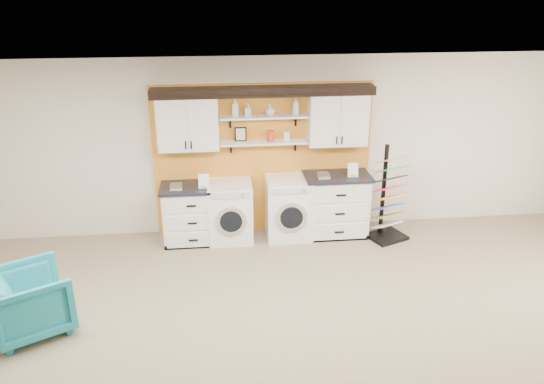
{
  "coord_description": "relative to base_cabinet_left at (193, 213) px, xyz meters",
  "views": [
    {
      "loc": [
        -0.72,
        -3.93,
        3.89
      ],
      "look_at": [
        -0.04,
        2.3,
        1.32
      ],
      "focal_mm": 35.0,
      "sensor_mm": 36.0,
      "label": 1
    }
  ],
  "objects": [
    {
      "name": "shelf_lower",
      "position": [
        1.13,
        0.16,
        1.07
      ],
      "size": [
        1.32,
        0.28,
        0.03
      ],
      "primitive_type": "cube",
      "color": "white",
      "rests_on": "wall_back"
    },
    {
      "name": "picture_frame",
      "position": [
        0.78,
        0.21,
        1.19
      ],
      "size": [
        0.18,
        0.02,
        0.22
      ],
      "color": "black",
      "rests_on": "shelf_lower"
    },
    {
      "name": "soap_bottle_b",
      "position": [
        0.9,
        0.16,
        1.58
      ],
      "size": [
        0.11,
        0.1,
        0.19
      ],
      "primitive_type": "imported",
      "rotation": [
        0.0,
        0.0,
        4.5
      ],
      "color": "silver",
      "rests_on": "shelf_upper"
    },
    {
      "name": "soap_bottle_d",
      "position": [
        1.61,
        0.16,
        1.62
      ],
      "size": [
        0.14,
        0.15,
        0.28
      ],
      "primitive_type": "imported",
      "rotation": [
        0.0,
        0.0,
        -2.65
      ],
      "color": "silver",
      "rests_on": "shelf_upper"
    },
    {
      "name": "shelf_upper",
      "position": [
        1.13,
        0.16,
        1.47
      ],
      "size": [
        1.32,
        0.28,
        0.03
      ],
      "primitive_type": "cube",
      "color": "white",
      "rests_on": "wall_back"
    },
    {
      "name": "ceiling",
      "position": [
        1.13,
        -3.64,
        2.34
      ],
      "size": [
        10.0,
        10.0,
        0.0
      ],
      "primitive_type": "plane",
      "rotation": [
        3.14,
        0.0,
        0.0
      ],
      "color": "white",
      "rests_on": "wall_back"
    },
    {
      "name": "base_cabinet_right",
      "position": [
        2.26,
        -0.0,
        0.04
      ],
      "size": [
        1.03,
        0.66,
        1.01
      ],
      "color": "white",
      "rests_on": "floor"
    },
    {
      "name": "crown_molding",
      "position": [
        1.13,
        0.17,
        1.87
      ],
      "size": [
        3.3,
        0.41,
        0.13
      ],
      "color": "black",
      "rests_on": "wall_back"
    },
    {
      "name": "canister_red",
      "position": [
        1.23,
        0.16,
        1.16
      ],
      "size": [
        0.11,
        0.11,
        0.16
      ],
      "primitive_type": "cylinder",
      "color": "red",
      "rests_on": "shelf_lower"
    },
    {
      "name": "upper_cabinet_left",
      "position": [
        -0.0,
        0.15,
        1.42
      ],
      "size": [
        0.9,
        0.35,
        0.84
      ],
      "color": "white",
      "rests_on": "wall_back"
    },
    {
      "name": "wall_back",
      "position": [
        1.13,
        0.36,
        0.94
      ],
      "size": [
        10.0,
        0.0,
        10.0
      ],
      "primitive_type": "plane",
      "rotation": [
        1.57,
        0.0,
        0.0
      ],
      "color": "beige",
      "rests_on": "floor"
    },
    {
      "name": "dryer",
      "position": [
        1.5,
        -0.0,
        0.03
      ],
      "size": [
        0.7,
        0.71,
        0.98
      ],
      "color": "white",
      "rests_on": "floor"
    },
    {
      "name": "sample_rack",
      "position": [
        3.04,
        -0.24,
        0.03
      ],
      "size": [
        0.69,
        0.64,
        1.51
      ],
      "rotation": [
        0.0,
        0.0,
        0.4
      ],
      "color": "black",
      "rests_on": "floor"
    },
    {
      "name": "armchair",
      "position": [
        -1.81,
        -2.09,
        -0.07
      ],
      "size": [
        1.14,
        1.13,
        0.78
      ],
      "primitive_type": "imported",
      "rotation": [
        0.0,
        0.0,
        2.06
      ],
      "color": "teal",
      "rests_on": "floor"
    },
    {
      "name": "canister_cream",
      "position": [
        1.48,
        0.16,
        1.15
      ],
      "size": [
        0.1,
        0.1,
        0.14
      ],
      "primitive_type": "cylinder",
      "color": "silver",
      "rests_on": "shelf_lower"
    },
    {
      "name": "soap_bottle_a",
      "position": [
        0.71,
        0.16,
        1.62
      ],
      "size": [
        0.15,
        0.15,
        0.28
      ],
      "primitive_type": "imported",
      "rotation": [
        0.0,
        0.0,
        -2.19
      ],
      "color": "silver",
      "rests_on": "shelf_upper"
    },
    {
      "name": "upper_cabinet_right",
      "position": [
        2.26,
        0.15,
        1.42
      ],
      "size": [
        0.9,
        0.35,
        0.84
      ],
      "color": "white",
      "rests_on": "wall_back"
    },
    {
      "name": "accent_panel",
      "position": [
        1.13,
        0.32,
        0.74
      ],
      "size": [
        3.4,
        0.07,
        2.4
      ],
      "primitive_type": "cube",
      "color": "orange",
      "rests_on": "wall_back"
    },
    {
      "name": "soap_bottle_c",
      "position": [
        1.22,
        0.16,
        1.57
      ],
      "size": [
        0.14,
        0.14,
        0.17
      ],
      "primitive_type": "imported",
      "rotation": [
        0.0,
        0.0,
        4.76
      ],
      "color": "silver",
      "rests_on": "shelf_upper"
    },
    {
      "name": "washer",
      "position": [
        0.58,
        -0.0,
        0.01
      ],
      "size": [
        0.68,
        0.71,
        0.94
      ],
      "color": "white",
      "rests_on": "floor"
    },
    {
      "name": "base_cabinet_left",
      "position": [
        0.0,
        0.0,
        0.0
      ],
      "size": [
        0.94,
        0.66,
        0.93
      ],
      "color": "white",
      "rests_on": "floor"
    }
  ]
}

